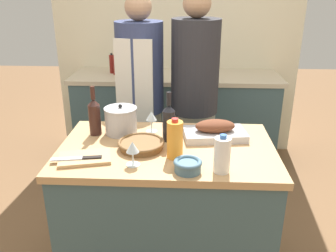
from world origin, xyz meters
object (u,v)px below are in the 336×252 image
Objects in this scene: condiment_bottle_short at (112,64)px; condiment_bottle_extra at (208,64)px; wine_bottle_dark at (95,116)px; stock_pot at (121,120)px; milk_jug at (222,155)px; condiment_bottle_tall at (116,65)px; roasting_pan at (215,131)px; mixing_bowl at (188,165)px; person_cook_guest at (194,96)px; knife_chef at (78,158)px; wine_glass_right at (133,148)px; cutting_board at (85,158)px; wine_bottle_green at (169,122)px; juice_jug at (175,140)px; person_cook_aproned at (141,95)px; wine_glass_left at (151,117)px; wicker_basket at (141,144)px.

condiment_bottle_short is 0.94× the size of condiment_bottle_extra.
condiment_bottle_extra is (0.76, 1.48, 0.01)m from wine_bottle_dark.
stock_pot is 0.73m from milk_jug.
stock_pot is 1.00× the size of condiment_bottle_tall.
mixing_bowl is (-0.16, -0.42, -0.01)m from roasting_pan.
condiment_bottle_extra reaches higher than milk_jug.
mixing_bowl is 0.08× the size of person_cook_guest.
knife_chef is at bearing -111.67° from stock_pot.
stock_pot is 0.12× the size of person_cook_guest.
wine_glass_right is 0.50× the size of knife_chef.
mixing_bowl reaches higher than cutting_board.
wine_glass_right is 0.08× the size of person_cook_guest.
wine_bottle_green is at bearing 106.69° from mixing_bowl.
knife_chef is at bearing 176.21° from wine_glass_right.
wine_bottle_green reaches higher than juice_jug.
person_cook_aproned reaches higher than mixing_bowl.
condiment_bottle_tall is 0.12× the size of person_cook_guest.
condiment_bottle_short is 0.11× the size of person_cook_guest.
condiment_bottle_extra is (0.20, 1.92, 0.09)m from mixing_bowl.
condiment_bottle_extra is at bearing 63.47° from person_cook_aproned.
stock_pot reaches higher than wine_glass_right.
knife_chef is 1.16m from person_cook_guest.
mixing_bowl is at bearing -10.54° from cutting_board.
wine_bottle_green is 0.55m from knife_chef.
person_cook_guest reaches higher than roasting_pan.
stock_pot is at bearing 162.15° from wine_bottle_green.
roasting_pan is 1.49× the size of knife_chef.
knife_chef is at bearing -90.38° from wine_bottle_dark.
milk_jug is at bearing -5.06° from knife_chef.
wine_glass_left is 0.64× the size of condiment_bottle_extra.
wine_glass_left is 0.08× the size of person_cook_guest.
wine_bottle_dark reaches higher than mixing_bowl.
condiment_bottle_extra is (0.42, 1.43, 0.03)m from wine_glass_left.
stock_pot reaches higher than wicker_basket.
juice_jug is 1.05× the size of condiment_bottle_extra.
wicker_basket is at bearing 136.13° from mixing_bowl.
wine_bottle_green reaches higher than knife_chef.
wine_glass_right is at bearing -140.14° from roasting_pan.
roasting_pan is 0.36m from juice_jug.
wicker_basket is at bearing -74.71° from condiment_bottle_tall.
person_cook_guest is at bearing 87.27° from mixing_bowl.
cutting_board is 0.99× the size of wine_bottle_dark.
stock_pot is 0.19m from wine_glass_left.
wine_bottle_dark is 0.48m from wine_glass_right.
milk_jug reaches higher than stock_pot.
mixing_bowl is 0.39m from wine_bottle_green.
knife_chef is at bearing 174.94° from milk_jug.
milk_jug reaches higher than wicker_basket.
mixing_bowl is at bearing -38.02° from wine_bottle_dark.
roasting_pan is 0.28m from wine_bottle_green.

